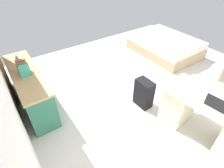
{
  "coord_description": "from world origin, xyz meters",
  "views": [
    {
      "loc": [
        -1.97,
        2.43,
        2.57
      ],
      "look_at": [
        0.11,
        0.98,
        0.6
      ],
      "focal_mm": 28.59,
      "sensor_mm": 36.0,
      "label": 1
    }
  ],
  "objects_px": {
    "desk": "(206,117)",
    "bed": "(165,45)",
    "laptop": "(217,105)",
    "credenza": "(31,89)",
    "suitcase_black": "(144,93)",
    "computer_mouse": "(200,96)",
    "figurine_small": "(16,57)"
  },
  "relations": [
    {
      "from": "suitcase_black",
      "to": "laptop",
      "type": "xyz_separation_m",
      "value": [
        -1.17,
        -0.25,
        0.49
      ]
    },
    {
      "from": "credenza",
      "to": "bed",
      "type": "bearing_deg",
      "value": -89.83
    },
    {
      "from": "computer_mouse",
      "to": "credenza",
      "type": "bearing_deg",
      "value": 36.88
    },
    {
      "from": "desk",
      "to": "suitcase_black",
      "type": "relative_size",
      "value": 2.58
    },
    {
      "from": "desk",
      "to": "figurine_small",
      "type": "relative_size",
      "value": 13.67
    },
    {
      "from": "bed",
      "to": "computer_mouse",
      "type": "xyz_separation_m",
      "value": [
        -2.2,
        1.8,
        0.51
      ]
    },
    {
      "from": "laptop",
      "to": "figurine_small",
      "type": "bearing_deg",
      "value": 34.08
    },
    {
      "from": "figurine_small",
      "to": "credenza",
      "type": "bearing_deg",
      "value": -179.85
    },
    {
      "from": "suitcase_black",
      "to": "desk",
      "type": "bearing_deg",
      "value": -163.9
    },
    {
      "from": "laptop",
      "to": "computer_mouse",
      "type": "relative_size",
      "value": 3.32
    },
    {
      "from": "laptop",
      "to": "figurine_small",
      "type": "height_order",
      "value": "laptop"
    },
    {
      "from": "credenza",
      "to": "figurine_small",
      "type": "distance_m",
      "value": 0.72
    },
    {
      "from": "suitcase_black",
      "to": "figurine_small",
      "type": "height_order",
      "value": "figurine_small"
    },
    {
      "from": "credenza",
      "to": "laptop",
      "type": "xyz_separation_m",
      "value": [
        -2.45,
        -2.04,
        0.4
      ]
    },
    {
      "from": "bed",
      "to": "computer_mouse",
      "type": "height_order",
      "value": "computer_mouse"
    },
    {
      "from": "desk",
      "to": "laptop",
      "type": "height_order",
      "value": "laptop"
    },
    {
      "from": "computer_mouse",
      "to": "figurine_small",
      "type": "distance_m",
      "value": 3.44
    },
    {
      "from": "bed",
      "to": "computer_mouse",
      "type": "distance_m",
      "value": 2.89
    },
    {
      "from": "bed",
      "to": "desk",
      "type": "bearing_deg",
      "value": 144.05
    },
    {
      "from": "desk",
      "to": "computer_mouse",
      "type": "height_order",
      "value": "computer_mouse"
    },
    {
      "from": "bed",
      "to": "figurine_small",
      "type": "xyz_separation_m",
      "value": [
        0.56,
        3.86,
        0.58
      ]
    },
    {
      "from": "desk",
      "to": "computer_mouse",
      "type": "distance_m",
      "value": 0.42
    },
    {
      "from": "desk",
      "to": "credenza",
      "type": "relative_size",
      "value": 0.84
    },
    {
      "from": "laptop",
      "to": "desk",
      "type": "bearing_deg",
      "value": -48.4
    },
    {
      "from": "credenza",
      "to": "laptop",
      "type": "height_order",
      "value": "laptop"
    },
    {
      "from": "credenza",
      "to": "computer_mouse",
      "type": "distance_m",
      "value": 3.02
    },
    {
      "from": "laptop",
      "to": "bed",
      "type": "bearing_deg",
      "value": -36.42
    },
    {
      "from": "bed",
      "to": "laptop",
      "type": "xyz_separation_m",
      "value": [
        -2.46,
        1.82,
        0.54
      ]
    },
    {
      "from": "laptop",
      "to": "credenza",
      "type": "bearing_deg",
      "value": 39.79
    },
    {
      "from": "bed",
      "to": "computer_mouse",
      "type": "relative_size",
      "value": 19.08
    },
    {
      "from": "desk",
      "to": "figurine_small",
      "type": "bearing_deg",
      "value": 35.9
    },
    {
      "from": "desk",
      "to": "bed",
      "type": "xyz_separation_m",
      "value": [
        2.38,
        -1.73,
        -0.14
      ]
    }
  ]
}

